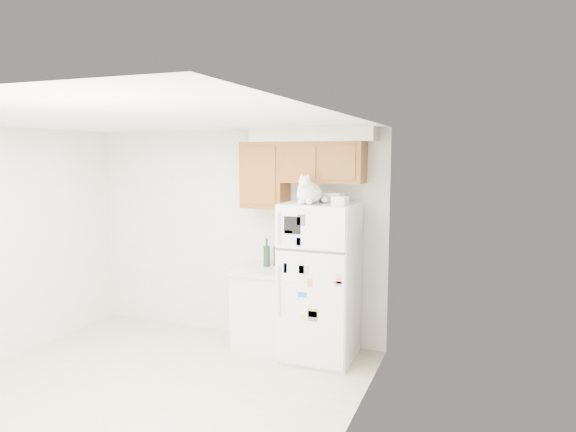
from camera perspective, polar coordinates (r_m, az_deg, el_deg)
The scene contains 9 objects.
ground_plane at distance 5.09m, azimuth -16.78°, elevation -19.27°, with size 3.80×4.00×0.01m, color beige.
room_shell at distance 4.73m, azimuth -14.51°, elevation 0.10°, with size 3.84×4.04×2.52m.
refrigerator at distance 5.59m, azimuth 3.58°, elevation -7.22°, with size 0.76×0.78×1.70m.
base_counter at distance 6.00m, azimuth -2.63°, elevation -10.08°, with size 0.64×0.64×0.92m.
cat at distance 5.34m, azimuth 2.31°, elevation 2.67°, with size 0.31×0.46×0.32m.
storage_box_back at distance 5.54m, azimuth 5.17°, elevation 2.07°, with size 0.18×0.13×0.10m, color white.
storage_box_front at distance 5.24m, azimuth 5.80°, elevation 1.72°, with size 0.15×0.11×0.09m, color white.
bottle_green at distance 5.94m, azimuth -2.39°, elevation -4.06°, with size 0.08×0.08×0.33m, color #19381E, non-canonical shape.
bottle_amber at distance 5.98m, azimuth -1.28°, elevation -4.07°, with size 0.07×0.07×0.31m, color #593814, non-canonical shape.
Camera 1 is at (2.87, -3.57, 2.22)m, focal length 32.00 mm.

